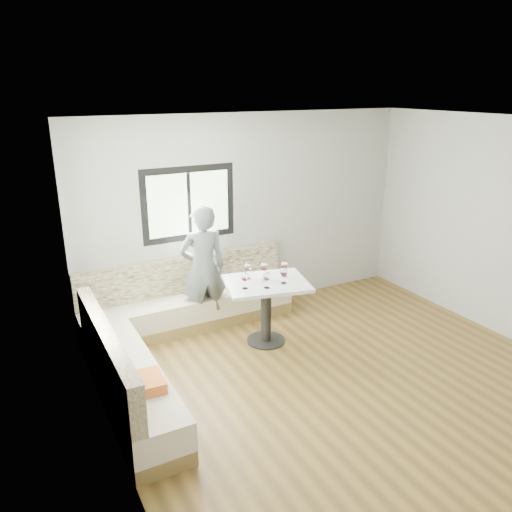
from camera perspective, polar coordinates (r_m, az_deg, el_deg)
The scene contains 11 objects.
room at distance 5.12m, azimuth 10.95°, elevation -1.10°, with size 5.01×5.01×2.81m.
banquette at distance 6.16m, azimuth -10.29°, elevation -8.46°, with size 2.90×2.80×0.95m.
table at distance 6.27m, azimuth 1.17°, elevation -4.71°, with size 1.16×1.00×0.83m.
person at distance 6.56m, azimuth -6.07°, elevation -1.48°, with size 0.63×0.41×1.72m, color #505757.
olive_ramekin at distance 6.23m, azimuth 0.69°, elevation -2.65°, with size 0.09×0.09×0.04m.
wine_glass_a at distance 5.93m, azimuth -1.28°, elevation -2.44°, with size 0.09×0.09×0.21m.
wine_glass_b at distance 5.95m, azimuth 1.24°, elevation -2.38°, with size 0.09×0.09×0.21m.
wine_glass_c at distance 6.10m, azimuth 3.20°, elevation -1.85°, with size 0.09×0.09×0.21m.
wine_glass_d at distance 6.26m, azimuth 0.92°, elevation -1.27°, with size 0.09×0.09×0.21m.
wine_glass_e at distance 6.31m, azimuth 3.26°, elevation -1.13°, with size 0.09×0.09×0.21m.
wine_glass_f at distance 6.24m, azimuth -0.94°, elevation -1.35°, with size 0.09×0.09×0.21m.
Camera 1 is at (-3.16, -3.63, 3.14)m, focal length 35.00 mm.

